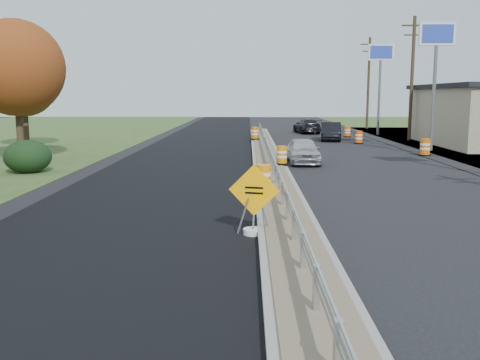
{
  "coord_description": "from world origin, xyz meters",
  "views": [
    {
      "loc": [
        -1.05,
        -17.81,
        3.47
      ],
      "look_at": [
        -1.28,
        -2.84,
        1.1
      ],
      "focal_mm": 40.0,
      "sensor_mm": 36.0,
      "label": 1
    }
  ],
  "objects_px": {
    "caution_sign": "(254,217)",
    "car_silver": "(303,151)",
    "barrel_shoulder_near": "(425,148)",
    "barrel_shoulder_far": "(347,132)",
    "car_dark_mid": "(331,131)",
    "barrel_median_near": "(263,180)",
    "barrel_shoulder_mid": "(359,138)",
    "car_dark_far": "(307,126)",
    "barrel_median_far": "(255,133)",
    "barrel_median_mid": "(282,156)"
  },
  "relations": [
    {
      "from": "caution_sign",
      "to": "car_dark_mid",
      "type": "distance_m",
      "value": 29.53
    },
    {
      "from": "barrel_shoulder_far",
      "to": "car_dark_mid",
      "type": "height_order",
      "value": "car_dark_mid"
    },
    {
      "from": "caution_sign",
      "to": "barrel_median_far",
      "type": "xyz_separation_m",
      "value": [
        0.35,
        26.69,
        0.22
      ]
    },
    {
      "from": "barrel_median_far",
      "to": "car_silver",
      "type": "distance_m",
      "value": 12.48
    },
    {
      "from": "barrel_median_far",
      "to": "car_silver",
      "type": "height_order",
      "value": "car_silver"
    },
    {
      "from": "barrel_median_mid",
      "to": "barrel_shoulder_near",
      "type": "distance_m",
      "value": 10.42
    },
    {
      "from": "barrel_median_far",
      "to": "barrel_shoulder_mid",
      "type": "xyz_separation_m",
      "value": [
        7.55,
        -0.86,
        -0.23
      ]
    },
    {
      "from": "barrel_median_near",
      "to": "car_dark_mid",
      "type": "xyz_separation_m",
      "value": [
        5.98,
        24.36,
        0.01
      ]
    },
    {
      "from": "caution_sign",
      "to": "barrel_shoulder_mid",
      "type": "bearing_deg",
      "value": 86.5
    },
    {
      "from": "barrel_median_near",
      "to": "caution_sign",
      "type": "bearing_deg",
      "value": -94.46
    },
    {
      "from": "barrel_median_near",
      "to": "car_dark_far",
      "type": "height_order",
      "value": "car_dark_far"
    },
    {
      "from": "barrel_median_mid",
      "to": "car_dark_far",
      "type": "relative_size",
      "value": 0.19
    },
    {
      "from": "car_silver",
      "to": "car_dark_far",
      "type": "distance_m",
      "value": 22.56
    },
    {
      "from": "barrel_shoulder_mid",
      "to": "car_dark_mid",
      "type": "bearing_deg",
      "value": 117.54
    },
    {
      "from": "barrel_median_near",
      "to": "car_silver",
      "type": "xyz_separation_m",
      "value": [
        2.35,
        9.95,
        -0.03
      ]
    },
    {
      "from": "barrel_shoulder_near",
      "to": "barrel_shoulder_far",
      "type": "bearing_deg",
      "value": 97.32
    },
    {
      "from": "barrel_median_mid",
      "to": "car_dark_far",
      "type": "distance_m",
      "value": 25.07
    },
    {
      "from": "barrel_shoulder_near",
      "to": "barrel_shoulder_far",
      "type": "distance_m",
      "value": 14.52
    },
    {
      "from": "barrel_median_mid",
      "to": "barrel_shoulder_far",
      "type": "relative_size",
      "value": 1.0
    },
    {
      "from": "barrel_median_mid",
      "to": "car_dark_mid",
      "type": "height_order",
      "value": "car_dark_mid"
    },
    {
      "from": "car_dark_far",
      "to": "barrel_median_near",
      "type": "bearing_deg",
      "value": 73.78
    },
    {
      "from": "barrel_shoulder_mid",
      "to": "car_silver",
      "type": "distance_m",
      "value": 12.52
    },
    {
      "from": "barrel_shoulder_far",
      "to": "car_dark_far",
      "type": "height_order",
      "value": "car_dark_far"
    },
    {
      "from": "caution_sign",
      "to": "barrel_shoulder_near",
      "type": "xyz_separation_m",
      "value": [
        10.1,
        17.88,
        0.03
      ]
    },
    {
      "from": "barrel_median_mid",
      "to": "car_dark_far",
      "type": "height_order",
      "value": "car_dark_far"
    },
    {
      "from": "barrel_shoulder_far",
      "to": "car_dark_mid",
      "type": "distance_m",
      "value": 3.95
    },
    {
      "from": "caution_sign",
      "to": "car_silver",
      "type": "height_order",
      "value": "caution_sign"
    },
    {
      "from": "barrel_median_near",
      "to": "barrel_median_far",
      "type": "bearing_deg",
      "value": 90.0
    },
    {
      "from": "car_dark_mid",
      "to": "barrel_shoulder_near",
      "type": "bearing_deg",
      "value": -63.22
    },
    {
      "from": "barrel_median_near",
      "to": "car_dark_far",
      "type": "relative_size",
      "value": 0.21
    },
    {
      "from": "barrel_median_far",
      "to": "barrel_shoulder_mid",
      "type": "relative_size",
      "value": 1.0
    },
    {
      "from": "barrel_median_near",
      "to": "barrel_median_mid",
      "type": "relative_size",
      "value": 1.1
    },
    {
      "from": "caution_sign",
      "to": "barrel_shoulder_far",
      "type": "relative_size",
      "value": 2.01
    },
    {
      "from": "car_silver",
      "to": "car_dark_mid",
      "type": "relative_size",
      "value": 0.9
    },
    {
      "from": "barrel_median_near",
      "to": "car_dark_far",
      "type": "xyz_separation_m",
      "value": [
        4.98,
        32.36,
        -0.03
      ]
    },
    {
      "from": "barrel_shoulder_far",
      "to": "car_silver",
      "type": "distance_m",
      "value": 18.69
    },
    {
      "from": "barrel_shoulder_mid",
      "to": "car_dark_far",
      "type": "relative_size",
      "value": 0.21
    },
    {
      "from": "barrel_median_near",
      "to": "car_dark_mid",
      "type": "distance_m",
      "value": 25.08
    },
    {
      "from": "barrel_shoulder_mid",
      "to": "barrel_shoulder_near",
      "type": "bearing_deg",
      "value": -74.53
    },
    {
      "from": "caution_sign",
      "to": "barrel_shoulder_near",
      "type": "relative_size",
      "value": 1.77
    },
    {
      "from": "car_dark_mid",
      "to": "barrel_median_near",
      "type": "bearing_deg",
      "value": -96.0
    },
    {
      "from": "barrel_shoulder_mid",
      "to": "car_silver",
      "type": "height_order",
      "value": "car_silver"
    },
    {
      "from": "barrel_shoulder_mid",
      "to": "barrel_shoulder_far",
      "type": "bearing_deg",
      "value": 86.89
    },
    {
      "from": "barrel_shoulder_far",
      "to": "barrel_shoulder_near",
      "type": "bearing_deg",
      "value": -82.68
    },
    {
      "from": "caution_sign",
      "to": "barrel_median_mid",
      "type": "height_order",
      "value": "caution_sign"
    },
    {
      "from": "caution_sign",
      "to": "barrel_shoulder_mid",
      "type": "distance_m",
      "value": 27.01
    },
    {
      "from": "barrel_median_near",
      "to": "car_silver",
      "type": "distance_m",
      "value": 10.22
    },
    {
      "from": "barrel_median_far",
      "to": "barrel_shoulder_near",
      "type": "distance_m",
      "value": 13.14
    },
    {
      "from": "barrel_median_near",
      "to": "car_silver",
      "type": "height_order",
      "value": "car_silver"
    },
    {
      "from": "barrel_shoulder_near",
      "to": "car_dark_mid",
      "type": "height_order",
      "value": "car_dark_mid"
    }
  ]
}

